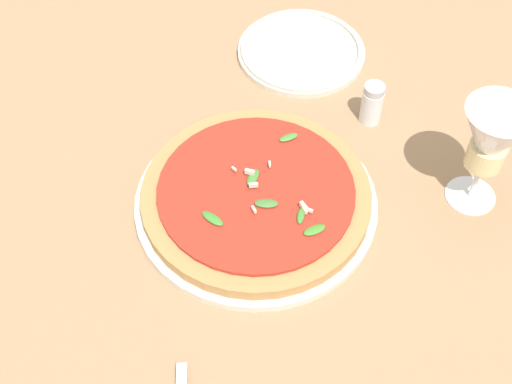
{
  "coord_description": "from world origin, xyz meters",
  "views": [
    {
      "loc": [
        0.59,
        -0.06,
        0.77
      ],
      "look_at": [
        0.02,
        0.04,
        0.03
      ],
      "focal_mm": 50.0,
      "sensor_mm": 36.0,
      "label": 1
    }
  ],
  "objects": [
    {
      "name": "wine_glass",
      "position": [
        0.05,
        0.33,
        0.11
      ],
      "size": [
        0.09,
        0.09,
        0.16
      ],
      "color": "white",
      "rests_on": "ground_plane"
    },
    {
      "name": "shaker_pepper",
      "position": [
        -0.11,
        0.23,
        0.03
      ],
      "size": [
        0.03,
        0.03,
        0.07
      ],
      "color": "silver",
      "rests_on": "ground_plane"
    },
    {
      "name": "pizza_arugula_main",
      "position": [
        0.02,
        0.04,
        0.02
      ],
      "size": [
        0.33,
        0.33,
        0.05
      ],
      "color": "silver",
      "rests_on": "ground_plane"
    },
    {
      "name": "ground_plane",
      "position": [
        0.0,
        0.0,
        0.0
      ],
      "size": [
        6.0,
        6.0,
        0.0
      ],
      "primitive_type": "plane",
      "color": "#9E7A56"
    },
    {
      "name": "side_plate_white",
      "position": [
        -0.27,
        0.16,
        0.01
      ],
      "size": [
        0.21,
        0.21,
        0.02
      ],
      "color": "silver",
      "rests_on": "ground_plane"
    }
  ]
}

